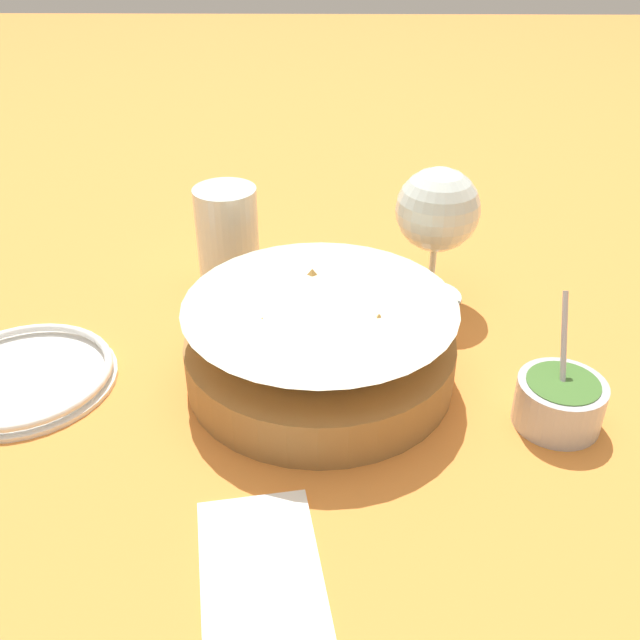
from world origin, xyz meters
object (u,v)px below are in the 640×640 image
(wine_glass, at_px, (437,213))
(beer_mug, at_px, (228,238))
(food_basket, at_px, (320,346))
(sauce_cup, at_px, (559,400))
(side_plate, at_px, (22,379))

(wine_glass, bearing_deg, beer_mug, 80.26)
(food_basket, bearing_deg, beer_mug, 29.26)
(food_basket, bearing_deg, sauce_cup, -106.67)
(food_basket, relative_size, sauce_cup, 2.24)
(sauce_cup, bearing_deg, beer_mug, 51.05)
(sauce_cup, relative_size, wine_glass, 0.74)
(food_basket, relative_size, wine_glass, 1.65)
(sauce_cup, bearing_deg, food_basket, 73.33)
(sauce_cup, height_order, beer_mug, beer_mug)
(beer_mug, bearing_deg, sauce_cup, -128.95)
(food_basket, height_order, sauce_cup, sauce_cup)
(food_basket, xyz_separation_m, sauce_cup, (-0.06, -0.21, -0.01))
(beer_mug, bearing_deg, side_plate, 140.76)
(beer_mug, xyz_separation_m, side_plate, (-0.21, 0.17, -0.05))
(sauce_cup, relative_size, beer_mug, 0.98)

